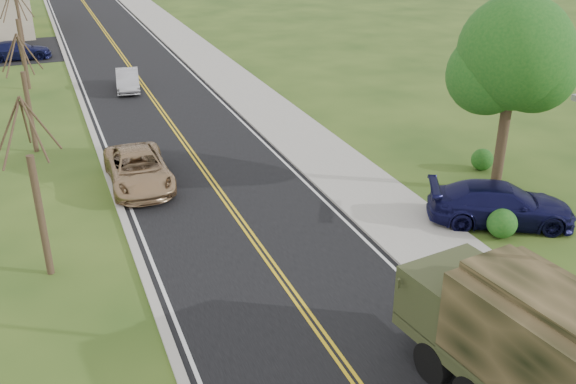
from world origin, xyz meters
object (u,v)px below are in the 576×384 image
suv_champagne (138,169)px  sedan_silver (128,80)px  military_truck (544,352)px  pickup_navy (501,204)px  utility_box_far (562,347)px

suv_champagne → sedan_silver: size_ratio=1.36×
military_truck → pickup_navy: bearing=48.0°
sedan_silver → suv_champagne: bearing=-89.7°
pickup_navy → suv_champagne: bearing=82.2°
military_truck → sedan_silver: size_ratio=1.89×
suv_champagne → sedan_silver: suv_champagne is taller
pickup_navy → utility_box_far: bearing=-179.4°
military_truck → utility_box_far: (2.31, 1.53, -1.65)m
military_truck → suv_champagne: bearing=102.2°
sedan_silver → pickup_navy: bearing=-59.3°
utility_box_far → military_truck: bearing=-133.7°
military_truck → utility_box_far: military_truck is taller
sedan_silver → utility_box_far: sedan_silver is taller
military_truck → sedan_silver: 32.84m
military_truck → suv_champagne: size_ratio=1.39×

